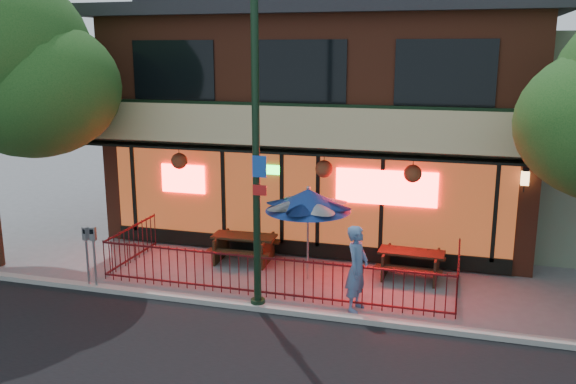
{
  "coord_description": "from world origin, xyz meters",
  "views": [
    {
      "loc": [
        4.1,
        -12.22,
        5.54
      ],
      "look_at": [
        -0.0,
        2.0,
        2.08
      ],
      "focal_mm": 38.0,
      "sensor_mm": 36.0,
      "label": 1
    }
  ],
  "objects_px": {
    "picnic_table_right": "(411,260)",
    "pedestrian": "(357,268)",
    "parking_meter_near": "(94,248)",
    "street_light": "(256,167)",
    "patio_umbrella": "(308,200)",
    "parking_meter_far": "(87,247)",
    "picnic_table_left": "(244,244)"
  },
  "relations": [
    {
      "from": "street_light",
      "to": "parking_meter_near",
      "type": "height_order",
      "value": "street_light"
    },
    {
      "from": "patio_umbrella",
      "to": "pedestrian",
      "type": "height_order",
      "value": "patio_umbrella"
    },
    {
      "from": "parking_meter_near",
      "to": "picnic_table_left",
      "type": "bearing_deg",
      "value": 47.23
    },
    {
      "from": "picnic_table_right",
      "to": "parking_meter_far",
      "type": "xyz_separation_m",
      "value": [
        -7.27,
        -2.88,
        0.58
      ]
    },
    {
      "from": "picnic_table_left",
      "to": "picnic_table_right",
      "type": "xyz_separation_m",
      "value": [
        4.4,
        0.0,
        -0.02
      ]
    },
    {
      "from": "parking_meter_near",
      "to": "picnic_table_right",
      "type": "bearing_deg",
      "value": 22.17
    },
    {
      "from": "picnic_table_right",
      "to": "parking_meter_far",
      "type": "bearing_deg",
      "value": -158.38
    },
    {
      "from": "picnic_table_right",
      "to": "parking_meter_far",
      "type": "distance_m",
      "value": 7.84
    },
    {
      "from": "picnic_table_left",
      "to": "picnic_table_right",
      "type": "distance_m",
      "value": 4.4
    },
    {
      "from": "street_light",
      "to": "parking_meter_far",
      "type": "relative_size",
      "value": 4.58
    },
    {
      "from": "parking_meter_far",
      "to": "picnic_table_right",
      "type": "bearing_deg",
      "value": 21.62
    },
    {
      "from": "street_light",
      "to": "picnic_table_right",
      "type": "bearing_deg",
      "value": 42.43
    },
    {
      "from": "parking_meter_near",
      "to": "parking_meter_far",
      "type": "xyz_separation_m",
      "value": [
        -0.2,
        0.0,
        -0.01
      ]
    },
    {
      "from": "pedestrian",
      "to": "parking_meter_near",
      "type": "height_order",
      "value": "pedestrian"
    },
    {
      "from": "street_light",
      "to": "pedestrian",
      "type": "xyz_separation_m",
      "value": [
        2.09,
        0.5,
        -2.2
      ]
    },
    {
      "from": "street_light",
      "to": "patio_umbrella",
      "type": "xyz_separation_m",
      "value": [
        0.62,
        1.98,
        -1.13
      ]
    },
    {
      "from": "picnic_table_left",
      "to": "pedestrian",
      "type": "height_order",
      "value": "pedestrian"
    },
    {
      "from": "street_light",
      "to": "picnic_table_right",
      "type": "xyz_separation_m",
      "value": [
        3.07,
        2.8,
        -2.7
      ]
    },
    {
      "from": "street_light",
      "to": "patio_umbrella",
      "type": "relative_size",
      "value": 2.96
    },
    {
      "from": "pedestrian",
      "to": "parking_meter_far",
      "type": "xyz_separation_m",
      "value": [
        -6.3,
        -0.58,
        0.08
      ]
    },
    {
      "from": "parking_meter_near",
      "to": "patio_umbrella",
      "type": "bearing_deg",
      "value": 23.98
    },
    {
      "from": "parking_meter_far",
      "to": "patio_umbrella",
      "type": "bearing_deg",
      "value": 23.09
    },
    {
      "from": "street_light",
      "to": "picnic_table_left",
      "type": "xyz_separation_m",
      "value": [
        -1.34,
        2.8,
        -2.68
      ]
    },
    {
      "from": "picnic_table_right",
      "to": "parking_meter_near",
      "type": "bearing_deg",
      "value": -157.83
    },
    {
      "from": "street_light",
      "to": "patio_umbrella",
      "type": "distance_m",
      "value": 2.36
    },
    {
      "from": "picnic_table_right",
      "to": "patio_umbrella",
      "type": "bearing_deg",
      "value": -161.38
    },
    {
      "from": "picnic_table_left",
      "to": "parking_meter_near",
      "type": "height_order",
      "value": "parking_meter_near"
    },
    {
      "from": "picnic_table_left",
      "to": "picnic_table_right",
      "type": "height_order",
      "value": "picnic_table_left"
    },
    {
      "from": "street_light",
      "to": "parking_meter_far",
      "type": "height_order",
      "value": "street_light"
    },
    {
      "from": "picnic_table_right",
      "to": "patio_umbrella",
      "type": "distance_m",
      "value": 3.02
    },
    {
      "from": "picnic_table_right",
      "to": "pedestrian",
      "type": "relative_size",
      "value": 0.87
    },
    {
      "from": "picnic_table_right",
      "to": "pedestrian",
      "type": "height_order",
      "value": "pedestrian"
    }
  ]
}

